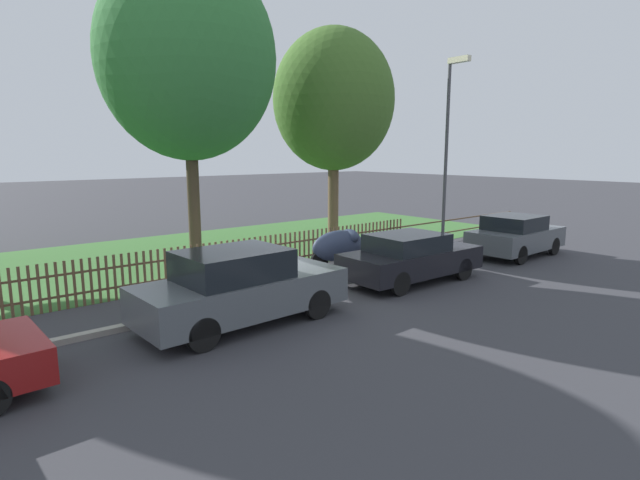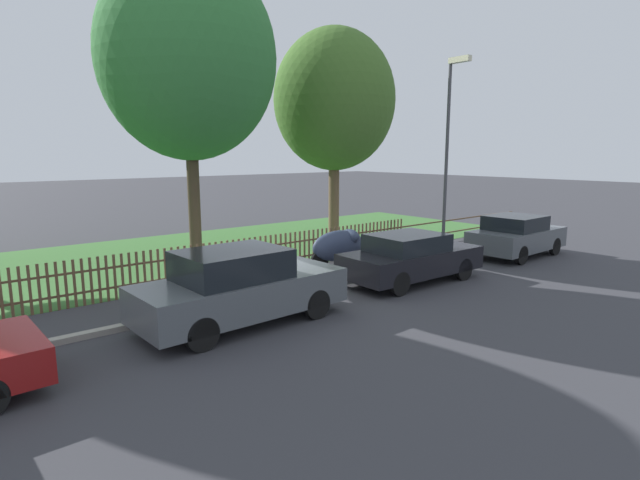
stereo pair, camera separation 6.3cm
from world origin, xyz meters
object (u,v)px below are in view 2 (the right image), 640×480
(parked_car_navy_estate, at_px, (411,257))
(tree_behind_motorcycle, at_px, (188,58))
(tree_mid_park, at_px, (334,101))
(parked_car_black_saloon, at_px, (240,287))
(parked_car_red_compact, at_px, (516,236))
(covered_motorcycle, at_px, (340,245))
(street_lamp, at_px, (450,137))

(parked_car_navy_estate, height_order, tree_behind_motorcycle, tree_behind_motorcycle)
(parked_car_navy_estate, height_order, tree_mid_park, tree_mid_park)
(parked_car_navy_estate, bearing_deg, tree_behind_motorcycle, 127.00)
(parked_car_black_saloon, distance_m, tree_behind_motorcycle, 7.76)
(parked_car_red_compact, relative_size, covered_motorcycle, 1.86)
(parked_car_red_compact, distance_m, covered_motorcycle, 6.35)
(parked_car_red_compact, bearing_deg, tree_behind_motorcycle, 148.74)
(parked_car_black_saloon, xyz_separation_m, street_lamp, (9.04, 1.61, 3.24))
(tree_behind_motorcycle, relative_size, tree_mid_park, 1.15)
(tree_mid_park, height_order, street_lamp, tree_mid_park)
(parked_car_navy_estate, bearing_deg, parked_car_red_compact, 1.62)
(parked_car_black_saloon, distance_m, parked_car_red_compact, 10.81)
(parked_car_red_compact, xyz_separation_m, street_lamp, (-1.77, 1.61, 3.31))
(parked_car_black_saloon, height_order, tree_mid_park, tree_mid_park)
(covered_motorcycle, height_order, tree_behind_motorcycle, tree_behind_motorcycle)
(parked_car_red_compact, height_order, tree_mid_park, tree_mid_park)
(tree_mid_park, distance_m, street_lamp, 4.47)
(parked_car_navy_estate, relative_size, parked_car_red_compact, 1.11)
(parked_car_red_compact, distance_m, tree_behind_motorcycle, 11.97)
(parked_car_navy_estate, xyz_separation_m, street_lamp, (3.68, 1.59, 3.34))
(parked_car_black_saloon, distance_m, street_lamp, 9.74)
(tree_behind_motorcycle, xyz_separation_m, tree_mid_park, (5.76, 0.19, -0.80))
(tree_mid_park, bearing_deg, parked_car_navy_estate, -110.04)
(parked_car_red_compact, bearing_deg, covered_motorcycle, 155.73)
(covered_motorcycle, xyz_separation_m, tree_mid_park, (2.39, 3.04, 4.67))
(parked_car_red_compact, height_order, tree_behind_motorcycle, tree_behind_motorcycle)
(tree_behind_motorcycle, xyz_separation_m, street_lamp, (7.43, -3.74, -2.15))
(parked_car_navy_estate, xyz_separation_m, tree_mid_park, (2.01, 5.51, 4.69))
(parked_car_red_compact, bearing_deg, tree_mid_park, 120.79)
(parked_car_navy_estate, height_order, street_lamp, street_lamp)
(parked_car_navy_estate, distance_m, parked_car_red_compact, 5.46)
(parked_car_black_saloon, relative_size, covered_motorcycle, 2.19)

